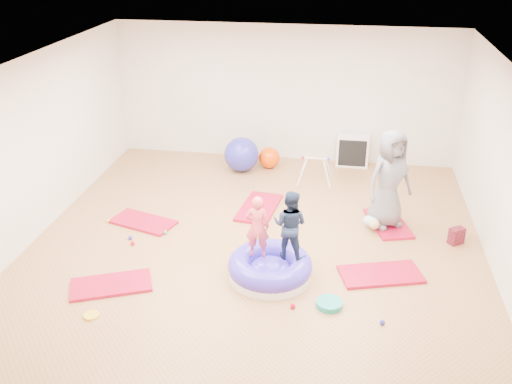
# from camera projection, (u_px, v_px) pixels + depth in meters

# --- Properties ---
(room) EXTENTS (7.01, 8.01, 2.81)m
(room) POSITION_uv_depth(u_px,v_px,m) (253.00, 169.00, 8.10)
(room) COLOR #BF6E3F
(room) RESTS_ON ground
(gym_mat_front_left) EXTENTS (1.22, 0.94, 0.05)m
(gym_mat_front_left) POSITION_uv_depth(u_px,v_px,m) (111.00, 285.00, 7.90)
(gym_mat_front_left) COLOR red
(gym_mat_front_left) RESTS_ON ground
(gym_mat_mid_left) EXTENTS (1.19, 0.84, 0.04)m
(gym_mat_mid_left) POSITION_uv_depth(u_px,v_px,m) (143.00, 222.00, 9.57)
(gym_mat_mid_left) COLOR red
(gym_mat_mid_left) RESTS_ON ground
(gym_mat_center_back) EXTENTS (0.72, 1.23, 0.05)m
(gym_mat_center_back) POSITION_uv_depth(u_px,v_px,m) (259.00, 208.00, 10.05)
(gym_mat_center_back) COLOR red
(gym_mat_center_back) RESTS_ON ground
(gym_mat_right) EXTENTS (1.26, 0.88, 0.05)m
(gym_mat_right) POSITION_uv_depth(u_px,v_px,m) (381.00, 274.00, 8.14)
(gym_mat_right) COLOR red
(gym_mat_right) RESTS_ON ground
(gym_mat_rear_right) EXTENTS (0.83, 1.19, 0.05)m
(gym_mat_rear_right) POSITION_uv_depth(u_px,v_px,m) (388.00, 223.00, 9.53)
(gym_mat_rear_right) COLOR red
(gym_mat_rear_right) RESTS_ON ground
(inflatable_cushion) EXTENTS (1.20, 1.20, 0.38)m
(inflatable_cushion) POSITION_uv_depth(u_px,v_px,m) (270.00, 268.00, 8.07)
(inflatable_cushion) COLOR white
(inflatable_cushion) RESTS_ON ground
(child_pink) EXTENTS (0.35, 0.24, 0.93)m
(child_pink) POSITION_uv_depth(u_px,v_px,m) (257.00, 224.00, 7.86)
(child_pink) COLOR #F24D5A
(child_pink) RESTS_ON inflatable_cushion
(child_navy) EXTENTS (0.57, 0.49, 1.02)m
(child_navy) POSITION_uv_depth(u_px,v_px,m) (290.00, 222.00, 7.82)
(child_navy) COLOR #1A2741
(child_navy) RESTS_ON inflatable_cushion
(adult_caregiver) EXTENTS (0.95, 0.87, 1.63)m
(adult_caregiver) POSITION_uv_depth(u_px,v_px,m) (389.00, 179.00, 9.12)
(adult_caregiver) COLOR slate
(adult_caregiver) RESTS_ON gym_mat_rear_right
(infant) EXTENTS (0.35, 0.36, 0.21)m
(infant) POSITION_uv_depth(u_px,v_px,m) (374.00, 222.00, 9.31)
(infant) COLOR #AECCE3
(infant) RESTS_ON gym_mat_rear_right
(ball_pit_balls) EXTENTS (4.86, 2.83, 0.07)m
(ball_pit_balls) POSITION_uv_depth(u_px,v_px,m) (234.00, 248.00, 8.78)
(ball_pit_balls) COLOR yellow
(ball_pit_balls) RESTS_ON ground
(exercise_ball_blue) EXTENTS (0.70, 0.70, 0.70)m
(exercise_ball_blue) POSITION_uv_depth(u_px,v_px,m) (241.00, 154.00, 11.48)
(exercise_ball_blue) COLOR #2D2EA5
(exercise_ball_blue) RESTS_ON ground
(exercise_ball_orange) EXTENTS (0.43, 0.43, 0.43)m
(exercise_ball_orange) POSITION_uv_depth(u_px,v_px,m) (269.00, 158.00, 11.67)
(exercise_ball_orange) COLOR #E84501
(exercise_ball_orange) RESTS_ON ground
(infant_play_gym) EXTENTS (0.66, 0.63, 0.51)m
(infant_play_gym) POSITION_uv_depth(u_px,v_px,m) (315.00, 166.00, 10.97)
(infant_play_gym) COLOR white
(infant_play_gym) RESTS_ON ground
(cube_shelf) EXTENTS (0.65, 0.32, 0.65)m
(cube_shelf) POSITION_uv_depth(u_px,v_px,m) (352.00, 151.00, 11.73)
(cube_shelf) COLOR white
(cube_shelf) RESTS_ON ground
(balance_disc) EXTENTS (0.35, 0.35, 0.08)m
(balance_disc) POSITION_uv_depth(u_px,v_px,m) (329.00, 304.00, 7.48)
(balance_disc) COLOR teal
(balance_disc) RESTS_ON ground
(backpack) EXTENTS (0.27, 0.25, 0.27)m
(backpack) POSITION_uv_depth(u_px,v_px,m) (456.00, 236.00, 8.92)
(backpack) COLOR #A41B36
(backpack) RESTS_ON ground
(yellow_toy) EXTENTS (0.20, 0.20, 0.03)m
(yellow_toy) POSITION_uv_depth(u_px,v_px,m) (91.00, 315.00, 7.30)
(yellow_toy) COLOR yellow
(yellow_toy) RESTS_ON ground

